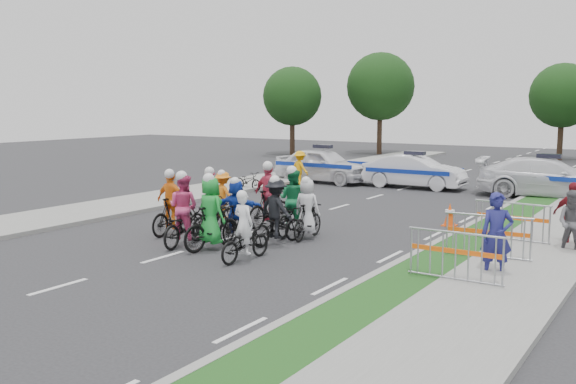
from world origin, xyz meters
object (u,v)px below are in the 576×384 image
Objects in this scene: rider_1 at (211,220)px; tree_4 at (563,96)px; rider_10 at (224,202)px; rider_8 at (293,209)px; rider_7 at (307,215)px; police_car_1 at (414,171)px; rider_2 at (185,218)px; barrier_0 at (455,259)px; parked_bike at (248,181)px; tree_3 at (380,87)px; tree_0 at (292,96)px; police_car_0 at (323,165)px; marshal_hiviz at (300,168)px; rider_3 at (172,209)px; spectator_2 at (572,215)px; spectator_1 at (573,223)px; rider_6 at (212,210)px; barrier_2 at (512,223)px; cone_0 at (450,215)px; spectator_0 at (497,235)px; police_car_2 at (548,178)px; rider_9 at (269,202)px; rider_5 at (237,213)px; barrier_1 at (488,239)px; rider_4 at (277,218)px; rider_0 at (245,237)px.

tree_4 reaches higher than rider_1.
rider_8 is at bearing 176.88° from rider_10.
rider_7 reaches higher than police_car_1.
rider_2 is 7.14m from barrier_0.
rider_2 is 1.32× the size of parked_bike.
tree_3 is at bearing -71.00° from rider_10.
parked_bike is at bearing -63.39° from tree_0.
rider_7 is 0.88× the size of rider_8.
police_car_0 reaches higher than marshal_hiviz.
rider_3 is 0.42× the size of police_car_1.
spectator_2 reaches higher than rider_10.
tree_4 is (-3.70, 32.58, 3.63)m from barrier_0.
spectator_1 is 31.81m from tree_0.
barrier_2 is (7.68, 2.94, -0.07)m from rider_6.
tree_4 is at bearing 93.24° from cone_0.
rider_2 is 7.75m from spectator_0.
marshal_hiviz is at bearing 92.21° from police_car_2.
cone_0 is at bearing -138.89° from rider_9.
rider_1 reaches higher than marshal_hiviz.
rider_5 reaches higher than police_car_1.
rider_6 reaches higher than police_car_0.
rider_2 reaches higher than rider_7.
parked_bike is (-12.12, 4.88, -0.16)m from barrier_2.
barrier_1 is 32.09m from tree_0.
rider_10 is 9.73m from marshal_hiviz.
police_car_0 is at bearing -78.69° from rider_5.
spectator_0 is 5.85m from cone_0.
spectator_0 reaches higher than police_car_2.
barrier_1 is (6.43, -11.68, -0.17)m from police_car_1.
barrier_0 is (6.43, -14.02, -0.17)m from police_car_1.
tree_4 reaches higher than rider_5.
barrier_2 is (6.69, 1.47, -0.20)m from rider_9.
marshal_hiviz is at bearing -64.11° from rider_8.
tree_3 is at bearing -58.49° from rider_4.
rider_1 reaches higher than spectator_2.
rider_7 is at bearing -96.85° from rider_4.
tree_0 reaches higher than rider_6.
rider_2 is 1.01× the size of rider_9.
spectator_0 is 31.93m from tree_4.
rider_0 is at bearing -132.96° from barrier_2.
rider_1 is 1.01× the size of rider_6.
spectator_2 reaches higher than spectator_1.
rider_10 reaches higher than spectator_1.
tree_0 reaches higher than rider_8.
rider_0 is 0.27× the size of tree_4.
rider_3 is 0.94× the size of barrier_2.
rider_8 is 9.57m from parked_bike.
rider_7 is at bearing -159.76° from rider_3.
barrier_2 is at bearing -159.29° from rider_7.
rider_7 is 0.87× the size of barrier_0.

